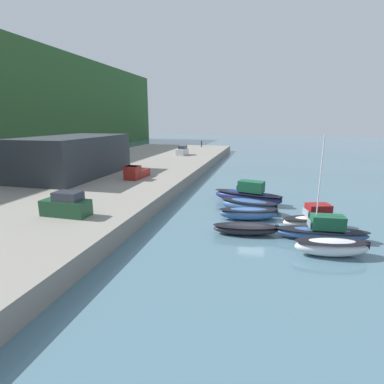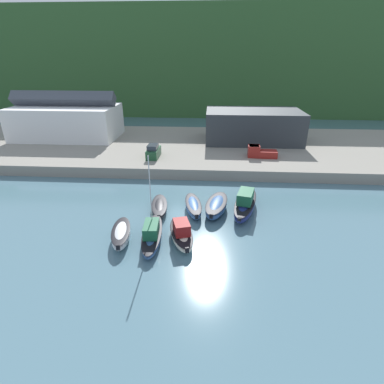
{
  "view_description": "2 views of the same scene",
  "coord_description": "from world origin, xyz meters",
  "px_view_note": "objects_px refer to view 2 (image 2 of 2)",
  "views": [
    {
      "loc": [
        -27.69,
        -0.82,
        9.92
      ],
      "look_at": [
        2.27,
        6.51,
        2.4
      ],
      "focal_mm": 28.0,
      "sensor_mm": 36.0,
      "label": 1
    },
    {
      "loc": [
        3.55,
        -30.86,
        17.01
      ],
      "look_at": [
        1.34,
        2.92,
        1.45
      ],
      "focal_mm": 28.0,
      "sensor_mm": 36.0,
      "label": 2
    }
  ],
  "objects_px": {
    "moored_boat_2": "(216,206)",
    "moored_boat_5": "(152,234)",
    "moored_boat_4": "(121,234)",
    "moored_boat_0": "(159,207)",
    "parked_car_0": "(153,152)",
    "moored_boat_3": "(245,204)",
    "moored_boat_1": "(193,207)",
    "moored_boat_6": "(181,234)",
    "pickup_truck_0": "(260,152)"
  },
  "relations": [
    {
      "from": "moored_boat_3",
      "to": "moored_boat_0",
      "type": "bearing_deg",
      "value": -163.11
    },
    {
      "from": "moored_boat_2",
      "to": "moored_boat_4",
      "type": "height_order",
      "value": "moored_boat_2"
    },
    {
      "from": "moored_boat_2",
      "to": "moored_boat_3",
      "type": "distance_m",
      "value": 3.41
    },
    {
      "from": "moored_boat_3",
      "to": "moored_boat_6",
      "type": "bearing_deg",
      "value": -122.01
    },
    {
      "from": "moored_boat_5",
      "to": "parked_car_0",
      "type": "xyz_separation_m",
      "value": [
        -3.77,
        21.77,
        1.8
      ]
    },
    {
      "from": "pickup_truck_0",
      "to": "moored_boat_5",
      "type": "bearing_deg",
      "value": 152.3
    },
    {
      "from": "moored_boat_5",
      "to": "parked_car_0",
      "type": "bearing_deg",
      "value": 95.87
    },
    {
      "from": "moored_boat_0",
      "to": "moored_boat_2",
      "type": "bearing_deg",
      "value": -7.17
    },
    {
      "from": "moored_boat_0",
      "to": "moored_boat_4",
      "type": "distance_m",
      "value": 7.05
    },
    {
      "from": "moored_boat_6",
      "to": "parked_car_0",
      "type": "xyz_separation_m",
      "value": [
        -6.67,
        21.55,
        1.75
      ]
    },
    {
      "from": "moored_boat_2",
      "to": "moored_boat_6",
      "type": "bearing_deg",
      "value": -107.43
    },
    {
      "from": "moored_boat_3",
      "to": "moored_boat_4",
      "type": "distance_m",
      "value": 14.67
    },
    {
      "from": "moored_boat_2",
      "to": "moored_boat_3",
      "type": "height_order",
      "value": "moored_boat_3"
    },
    {
      "from": "moored_boat_1",
      "to": "moored_boat_4",
      "type": "height_order",
      "value": "moored_boat_4"
    },
    {
      "from": "moored_boat_2",
      "to": "moored_boat_5",
      "type": "relative_size",
      "value": 0.76
    },
    {
      "from": "moored_boat_0",
      "to": "moored_boat_1",
      "type": "height_order",
      "value": "moored_boat_1"
    },
    {
      "from": "moored_boat_2",
      "to": "moored_boat_6",
      "type": "xyz_separation_m",
      "value": [
        -3.55,
        -6.3,
        0.06
      ]
    },
    {
      "from": "moored_boat_2",
      "to": "moored_boat_1",
      "type": "bearing_deg",
      "value": -165.21
    },
    {
      "from": "moored_boat_0",
      "to": "pickup_truck_0",
      "type": "distance_m",
      "value": 21.79
    },
    {
      "from": "moored_boat_1",
      "to": "moored_boat_2",
      "type": "relative_size",
      "value": 0.93
    },
    {
      "from": "moored_boat_2",
      "to": "pickup_truck_0",
      "type": "xyz_separation_m",
      "value": [
        7.17,
        16.48,
        1.72
      ]
    },
    {
      "from": "moored_boat_3",
      "to": "moored_boat_5",
      "type": "distance_m",
      "value": 11.96
    },
    {
      "from": "moored_boat_1",
      "to": "pickup_truck_0",
      "type": "distance_m",
      "value": 19.42
    },
    {
      "from": "moored_boat_2",
      "to": "moored_boat_0",
      "type": "bearing_deg",
      "value": -166.8
    },
    {
      "from": "moored_boat_1",
      "to": "moored_boat_4",
      "type": "xyz_separation_m",
      "value": [
        -6.84,
        -6.49,
        0.02
      ]
    },
    {
      "from": "moored_boat_2",
      "to": "pickup_truck_0",
      "type": "distance_m",
      "value": 18.06
    },
    {
      "from": "pickup_truck_0",
      "to": "moored_boat_1",
      "type": "bearing_deg",
      "value": 152.16
    },
    {
      "from": "moored_boat_0",
      "to": "moored_boat_4",
      "type": "height_order",
      "value": "moored_boat_4"
    },
    {
      "from": "moored_boat_4",
      "to": "pickup_truck_0",
      "type": "bearing_deg",
      "value": 44.01
    },
    {
      "from": "moored_boat_4",
      "to": "moored_boat_2",
      "type": "bearing_deg",
      "value": 24.64
    },
    {
      "from": "moored_boat_1",
      "to": "parked_car_0",
      "type": "height_order",
      "value": "parked_car_0"
    },
    {
      "from": "moored_boat_1",
      "to": "moored_boat_6",
      "type": "bearing_deg",
      "value": -108.67
    },
    {
      "from": "moored_boat_3",
      "to": "pickup_truck_0",
      "type": "height_order",
      "value": "pickup_truck_0"
    },
    {
      "from": "pickup_truck_0",
      "to": "parked_car_0",
      "type": "bearing_deg",
      "value": 96.98
    },
    {
      "from": "moored_boat_3",
      "to": "moored_boat_2",
      "type": "bearing_deg",
      "value": -160.74
    },
    {
      "from": "moored_boat_4",
      "to": "parked_car_0",
      "type": "relative_size",
      "value": 1.34
    },
    {
      "from": "moored_boat_0",
      "to": "moored_boat_6",
      "type": "relative_size",
      "value": 0.94
    },
    {
      "from": "moored_boat_0",
      "to": "pickup_truck_0",
      "type": "height_order",
      "value": "pickup_truck_0"
    },
    {
      "from": "moored_boat_1",
      "to": "moored_boat_2",
      "type": "bearing_deg",
      "value": -8.21
    },
    {
      "from": "moored_boat_1",
      "to": "moored_boat_6",
      "type": "relative_size",
      "value": 0.97
    },
    {
      "from": "moored_boat_2",
      "to": "parked_car_0",
      "type": "height_order",
      "value": "parked_car_0"
    },
    {
      "from": "moored_boat_4",
      "to": "parked_car_0",
      "type": "xyz_separation_m",
      "value": [
        -0.67,
        21.87,
        1.87
      ]
    },
    {
      "from": "moored_boat_0",
      "to": "moored_boat_6",
      "type": "xyz_separation_m",
      "value": [
        3.22,
        -6.16,
        0.3
      ]
    },
    {
      "from": "moored_boat_0",
      "to": "moored_boat_3",
      "type": "bearing_deg",
      "value": -5.98
    },
    {
      "from": "moored_boat_5",
      "to": "pickup_truck_0",
      "type": "xyz_separation_m",
      "value": [
        13.62,
        23.0,
        1.7
      ]
    },
    {
      "from": "moored_boat_0",
      "to": "parked_car_0",
      "type": "xyz_separation_m",
      "value": [
        -3.45,
        15.4,
        2.06
      ]
    },
    {
      "from": "moored_boat_0",
      "to": "moored_boat_4",
      "type": "xyz_separation_m",
      "value": [
        -2.78,
        -6.48,
        0.19
      ]
    },
    {
      "from": "moored_boat_5",
      "to": "moored_boat_0",
      "type": "bearing_deg",
      "value": 88.96
    },
    {
      "from": "moored_boat_1",
      "to": "moored_boat_3",
      "type": "height_order",
      "value": "moored_boat_3"
    },
    {
      "from": "moored_boat_1",
      "to": "moored_boat_3",
      "type": "relative_size",
      "value": 0.7
    }
  ]
}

